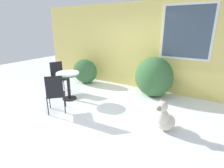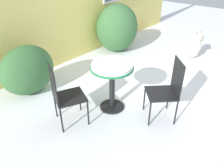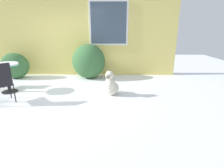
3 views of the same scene
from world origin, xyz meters
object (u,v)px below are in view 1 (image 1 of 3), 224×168
Objects in this scene: patio_chair_near_table at (58,76)px; patio_chair_far_side at (55,93)px; patio_table at (68,78)px; dog at (164,119)px.

patio_chair_far_side is at bearing -109.87° from patio_chair_near_table.
patio_chair_far_side is (1.09, -1.08, 0.00)m from patio_chair_near_table.
patio_chair_far_side is at bearing -66.10° from patio_table.
patio_chair_far_side reaches higher than dog.
dog is at bearing -72.91° from patio_chair_near_table.
dog is (2.51, 0.58, -0.26)m from patio_chair_far_side.
patio_chair_near_table reaches higher than dog.
patio_table is 2.89m from dog.
patio_table reaches higher than dog.
patio_table is 0.84× the size of patio_chair_far_side.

